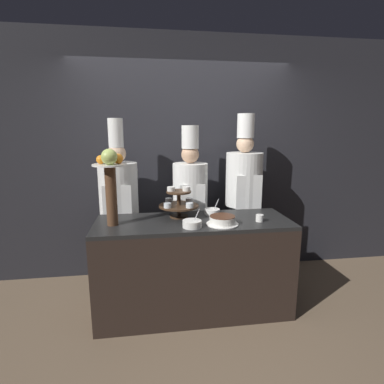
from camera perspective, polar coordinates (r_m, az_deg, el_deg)
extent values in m
plane|color=brown|center=(2.92, 1.31, -24.74)|extent=(14.00, 14.00, 0.00)
cube|color=#232328|center=(3.59, -1.83, 6.36)|extent=(10.00, 0.06, 2.80)
cube|color=black|center=(2.97, 0.28, -14.18)|extent=(1.81, 0.66, 0.87)
cube|color=black|center=(2.80, 0.29, -5.78)|extent=(1.81, 0.66, 0.03)
cylinder|color=#3D2819|center=(2.90, -2.51, -4.64)|extent=(0.17, 0.17, 0.02)
cylinder|color=#3D2819|center=(2.87, -2.53, -2.32)|extent=(0.04, 0.04, 0.26)
cylinder|color=#3D2819|center=(2.87, -2.53, -2.64)|extent=(0.38, 0.38, 0.02)
cylinder|color=#3D2819|center=(2.84, -2.55, 0.04)|extent=(0.24, 0.24, 0.02)
cylinder|color=silver|center=(2.77, -0.47, -2.54)|extent=(0.07, 0.07, 0.04)
cylinder|color=green|center=(2.77, -0.47, -2.68)|extent=(0.06, 0.06, 0.03)
cylinder|color=silver|center=(2.97, -0.53, -1.58)|extent=(0.07, 0.07, 0.04)
cylinder|color=beige|center=(2.97, -0.53, -1.71)|extent=(0.06, 0.06, 0.03)
cylinder|color=silver|center=(2.97, -4.46, -1.60)|extent=(0.07, 0.07, 0.04)
cylinder|color=red|center=(2.97, -4.45, -1.72)|extent=(0.06, 0.06, 0.03)
cylinder|color=silver|center=(2.77, -4.68, -2.56)|extent=(0.07, 0.07, 0.04)
cylinder|color=gold|center=(2.77, -4.68, -2.69)|extent=(0.06, 0.06, 0.03)
cylinder|color=white|center=(2.84, -1.08, 0.61)|extent=(0.07, 0.07, 0.04)
cylinder|color=white|center=(2.84, -4.03, 0.59)|extent=(0.07, 0.07, 0.04)
cylinder|color=brown|center=(2.69, -15.12, -0.72)|extent=(0.10, 0.10, 0.53)
cylinder|color=white|center=(2.65, -15.43, 5.01)|extent=(0.29, 0.29, 0.01)
sphere|color=orange|center=(2.64, -13.89, 6.17)|extent=(0.09, 0.09, 0.09)
sphere|color=#84B742|center=(2.71, -15.02, 6.23)|extent=(0.09, 0.09, 0.09)
sphere|color=orange|center=(2.66, -17.01, 5.92)|extent=(0.07, 0.07, 0.07)
sphere|color=#ADC160|center=(2.57, -15.50, 6.47)|extent=(0.13, 0.13, 0.13)
cylinder|color=white|center=(2.69, 5.79, -6.07)|extent=(0.29, 0.29, 0.01)
cylinder|color=white|center=(2.68, 5.81, -5.33)|extent=(0.23, 0.23, 0.07)
cylinder|color=#472819|center=(2.67, 5.82, -4.60)|extent=(0.22, 0.22, 0.01)
cylinder|color=white|center=(2.83, 12.76, -4.87)|extent=(0.07, 0.07, 0.06)
cylinder|color=white|center=(2.60, 0.01, -6.08)|extent=(0.17, 0.17, 0.06)
cylinder|color=#BCBCC1|center=(2.58, 1.01, -4.44)|extent=(0.05, 0.01, 0.11)
cylinder|color=white|center=(2.98, 3.86, -3.78)|extent=(0.15, 0.15, 0.06)
cylinder|color=#BCBCC1|center=(2.97, 4.67, -2.38)|extent=(0.05, 0.01, 0.11)
cube|color=#38332D|center=(3.44, -13.26, -10.87)|extent=(0.30, 0.17, 0.86)
cylinder|color=silver|center=(3.24, -13.83, 0.68)|extent=(0.40, 0.40, 0.54)
cube|color=white|center=(3.07, -14.08, -1.96)|extent=(0.28, 0.01, 0.34)
sphere|color=#DBB28E|center=(3.19, -14.15, 7.11)|extent=(0.19, 0.19, 0.19)
cylinder|color=white|center=(3.18, -14.34, 10.84)|extent=(0.15, 0.15, 0.29)
cube|color=#28282D|center=(3.45, -0.33, -10.54)|extent=(0.28, 0.16, 0.85)
cylinder|color=white|center=(3.25, -0.35, 0.84)|extent=(0.38, 0.38, 0.53)
cube|color=white|center=(3.10, 0.10, -1.70)|extent=(0.26, 0.01, 0.34)
sphere|color=tan|center=(3.21, -0.35, 7.17)|extent=(0.19, 0.19, 0.19)
cylinder|color=white|center=(3.20, -0.36, 10.43)|extent=(0.18, 0.18, 0.24)
cube|color=black|center=(3.57, 9.43, -9.51)|extent=(0.30, 0.17, 0.90)
cylinder|color=silver|center=(3.37, 9.85, 2.40)|extent=(0.40, 0.40, 0.59)
cube|color=white|center=(3.22, 10.82, -0.21)|extent=(0.28, 0.01, 0.38)
sphere|color=#DBB28E|center=(3.33, 10.09, 9.01)|extent=(0.19, 0.19, 0.19)
cylinder|color=white|center=(3.33, 10.20, 12.28)|extent=(0.18, 0.18, 0.26)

